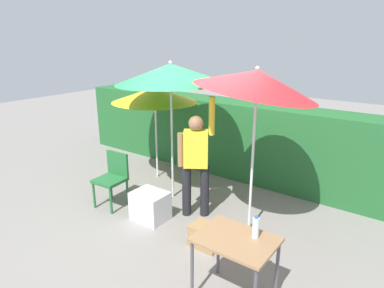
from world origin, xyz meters
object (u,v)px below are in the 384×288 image
Objects in this scene: bottle_water at (256,227)px; chair_plastic at (113,176)px; folding_table at (235,246)px; umbrella_yellow at (155,95)px; crate_cardboard at (206,236)px; cooler_box at (150,206)px; umbrella_rainbow at (171,74)px; umbrella_orange at (257,81)px; person_vendor at (196,159)px.

chair_plastic is at bearing 168.52° from bottle_water.
chair_plastic reaches higher than folding_table.
chair_plastic is at bearing -80.42° from umbrella_yellow.
folding_table is at bearing -38.87° from crate_cardboard.
umbrella_yellow is 3.68m from bottle_water.
bottle_water reaches higher than cooler_box.
folding_table is 0.29m from bottle_water.
bottle_water is (2.83, -0.58, 0.35)m from chair_plastic.
umbrella_rainbow reaches higher than crate_cardboard.
umbrella_orange is at bearing -16.05° from umbrella_yellow.
umbrella_yellow reaches higher than cooler_box.
umbrella_yellow is 1.76m from chair_plastic.
cooler_box is at bearing -132.99° from person_vendor.
umbrella_yellow is at bearing 152.38° from person_vendor.
person_vendor is at bearing -173.10° from umbrella_orange.
umbrella_yellow is 2.96m from crate_cardboard.
cooler_box is (0.21, -0.79, -1.91)m from umbrella_rainbow.
person_vendor reaches higher than crate_cardboard.
cooler_box is (1.04, -1.32, -1.43)m from umbrella_yellow.
chair_plastic is at bearing -127.31° from umbrella_rainbow.
umbrella_rainbow is 1.58m from umbrella_orange.
crate_cardboard is at bearing -33.39° from umbrella_yellow.
umbrella_rainbow is at bearing 148.30° from bottle_water.
chair_plastic is at bearing -179.62° from cooler_box.
umbrella_yellow is 3.69m from folding_table.
bottle_water is (0.66, -1.21, -1.29)m from umbrella_orange.
bottle_water is (3.06, -1.90, -0.79)m from umbrella_yellow.
umbrella_orange reaches higher than crate_cardboard.
umbrella_orange is at bearing 118.52° from bottle_water.
umbrella_yellow is at bearing 146.61° from crate_cardboard.
person_vendor is 3.59× the size of cooler_box.
cooler_box is at bearing 159.08° from folding_table.
umbrella_rainbow is 2.91m from bottle_water.
cooler_box is at bearing 163.94° from bottle_water.
umbrella_orange is 1.89m from bottle_water.
folding_table is (1.87, -0.72, 0.43)m from cooler_box.
crate_cardboard is (1.09, -0.09, -0.07)m from cooler_box.
chair_plastic is 3.71× the size of bottle_water.
crate_cardboard is at bearing 151.93° from bottle_water.
person_vendor reaches higher than bottle_water.
umbrella_rainbow is at bearing 144.02° from folding_table.
crate_cardboard is at bearing 141.13° from folding_table.
chair_plastic is (-0.61, -0.80, -1.62)m from umbrella_rainbow.
umbrella_rainbow is 1.91m from chair_plastic.
cooler_box is at bearing -51.74° from umbrella_yellow.
umbrella_orange is 6.08× the size of crate_cardboard.
person_vendor reaches higher than cooler_box.
folding_table is (0.51, -1.34, -1.50)m from umbrella_orange.
umbrella_yellow is 2.07× the size of chair_plastic.
umbrella_yellow is 4.52× the size of crate_cardboard.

